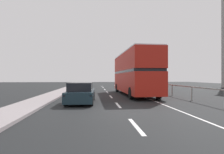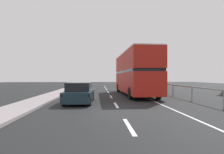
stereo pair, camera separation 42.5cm
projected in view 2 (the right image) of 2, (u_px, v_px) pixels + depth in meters
The scene contains 6 objects.
ground_plane at pixel (120, 112), 9.40m from camera, with size 73.28×120.00×0.10m, color black.
near_sidewalk_kerb at pixel (11, 111), 8.99m from camera, with size 2.06×80.00×0.14m, color gray.
lane_paint_markings at pixel (129, 95), 17.78m from camera, with size 3.16×46.00×0.01m.
bridge_side_railing at pixel (166, 86), 18.82m from camera, with size 0.10×42.00×1.09m.
double_decker_bus_red at pixel (135, 72), 18.11m from camera, with size 2.82×10.55×4.31m.
hatchback_car_near at pixel (80, 93), 12.44m from camera, with size 1.92×4.16×1.44m.
Camera 2 is at (-1.10, -9.35, 1.80)m, focal length 28.29 mm.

